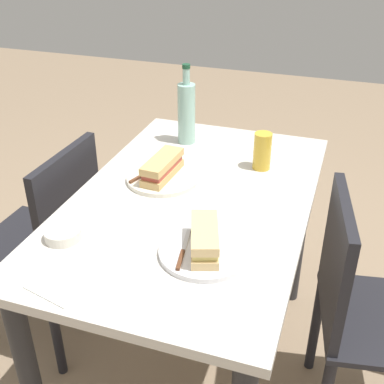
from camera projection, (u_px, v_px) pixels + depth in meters
ground_plane at (192, 366)px, 1.96m from camera, size 8.00×8.00×0.00m
dining_table at (192, 231)px, 1.63m from camera, size 1.18×0.73×0.77m
chair_far at (51, 238)px, 1.87m from camera, size 0.41×0.41×0.86m
chair_near at (361, 307)px, 1.54m from camera, size 0.46×0.46×0.86m
plate_near at (163, 178)px, 1.66m from camera, size 0.24×0.24×0.01m
baguette_sandwich_near at (162, 167)px, 1.64m from camera, size 0.20×0.08×0.07m
knife_near at (146, 174)px, 1.67m from camera, size 0.17×0.07×0.01m
plate_far at (204, 252)px, 1.31m from camera, size 0.24×0.24×0.01m
baguette_sandwich_far at (205, 239)px, 1.29m from camera, size 0.19×0.12×0.07m
knife_far at (183, 251)px, 1.30m from camera, size 0.18×0.04×0.01m
water_bottle at (186, 112)px, 1.88m from camera, size 0.07×0.07×0.31m
beer_glass at (262, 151)px, 1.71m from camera, size 0.06×0.06×0.13m
olive_bowl at (63, 234)px, 1.37m from camera, size 0.10×0.10×0.03m
paper_napkin at (65, 281)px, 1.22m from camera, size 0.17×0.17×0.00m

